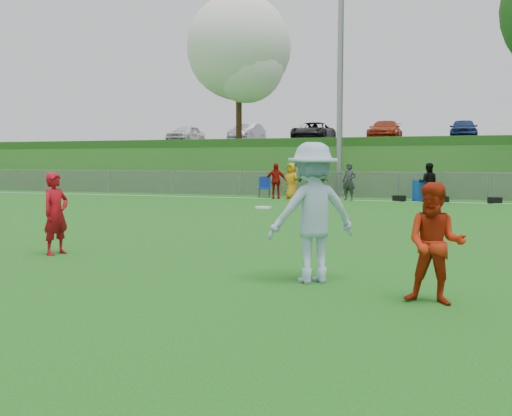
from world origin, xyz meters
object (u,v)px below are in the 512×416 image
at_px(player_red_left, 56,214).
at_px(player_blue, 312,213).
at_px(player_red_center, 435,244).
at_px(frisbee, 263,208).
at_px(recycling_bin, 419,191).

relative_size(player_red_left, player_blue, 0.76).
bearing_deg(player_red_left, player_red_center, -93.68).
bearing_deg(frisbee, player_red_left, 167.57).
bearing_deg(frisbee, player_red_center, -14.36).
distance_m(player_blue, recycling_bin, 18.25).
distance_m(player_red_left, recycling_bin, 18.32).
distance_m(player_red_center, recycling_bin, 19.06).
height_order(player_blue, frisbee, player_blue).
xyz_separation_m(player_red_left, recycling_bin, (5.72, 17.40, -0.32)).
bearing_deg(recycling_bin, player_blue, -91.68).
bearing_deg(player_red_left, recycling_bin, -8.77).
relative_size(player_red_center, recycling_bin, 1.63).
xyz_separation_m(frisbee, recycling_bin, (1.24, 18.39, -0.63)).
height_order(player_red_left, player_red_center, player_red_left).
distance_m(player_red_left, player_red_center, 7.12).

